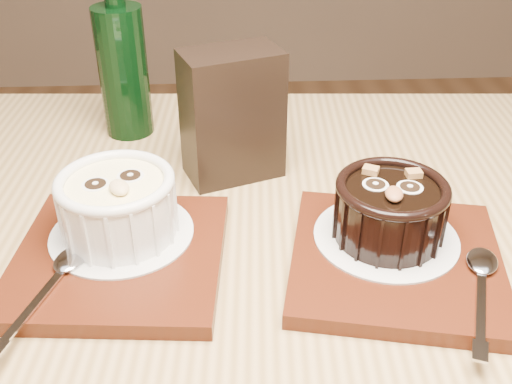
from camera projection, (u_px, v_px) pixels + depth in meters
table at (250, 352)px, 0.56m from camera, size 1.24×0.86×0.75m
tray_left at (120, 257)px, 0.53m from camera, size 0.19×0.19×0.01m
doily_left at (122, 233)px, 0.55m from camera, size 0.13×0.13×0.00m
ramekin_white at (118, 203)px, 0.53m from camera, size 0.10×0.10×0.06m
spoon_left at (49, 285)px, 0.48m from camera, size 0.07×0.14×0.01m
tray_right at (396, 261)px, 0.52m from camera, size 0.21×0.21×0.01m
doily_right at (386, 237)px, 0.54m from camera, size 0.13×0.13×0.00m
ramekin_dark at (390, 208)px, 0.52m from camera, size 0.10×0.10×0.06m
spoon_right at (482, 287)px, 0.48m from camera, size 0.07×0.13×0.01m
condiment_stand at (232, 115)px, 0.63m from camera, size 0.11×0.09×0.14m
green_bottle at (123, 67)px, 0.71m from camera, size 0.06×0.06×0.22m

